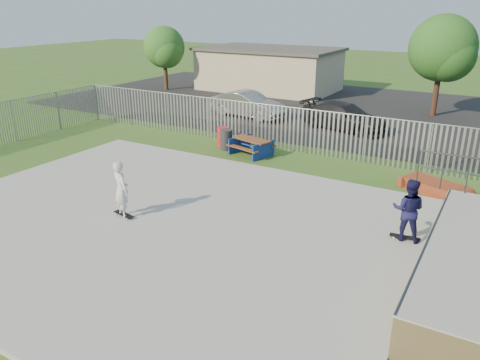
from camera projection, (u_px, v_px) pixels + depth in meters
The scene contains 17 objects.
ground at pixel (160, 224), 14.30m from camera, with size 120.00×120.00×0.00m, color #366322.
concrete_slab at pixel (160, 221), 14.27m from camera, with size 15.00×12.00×0.15m, color #A3A39E.
fence at pixel (260, 158), 17.18m from camera, with size 26.04×16.02×2.00m.
picnic_table at pixel (251, 147), 20.70m from camera, with size 2.06×1.84×0.74m.
funbox at pixel (435, 188), 16.56m from camera, with size 2.29×1.73×0.41m.
trash_bin_red at pixel (223, 137), 21.95m from camera, with size 0.55×0.55×0.91m, color red.
trash_bin_grey at pixel (226, 140), 21.45m from camera, with size 0.56×0.56×0.93m, color #27282A.
parking_lot at pixel (352, 110), 29.64m from camera, with size 40.00×18.00×0.02m, color black.
car_silver at pixel (248, 104), 27.49m from camera, with size 1.57×4.51×1.49m, color #A1A1A5.
car_dark at pixel (344, 117), 24.74m from camera, with size 1.95×4.81×1.40m, color black.
building at pixel (269, 69), 36.09m from camera, with size 10.40×6.40×3.20m.
tree_left at pixel (164, 47), 35.49m from camera, with size 3.11×3.11×4.80m.
tree_mid at pixel (442, 48), 26.77m from camera, with size 3.78×3.78×5.83m.
skateboard_a at pixel (404, 238), 13.04m from camera, with size 0.82×0.27×0.08m.
skateboard_b at pixel (124, 215), 14.45m from camera, with size 0.82×0.35×0.08m.
skater_navy at pixel (408, 210), 12.74m from camera, with size 0.86×0.67×1.78m, color #14143F.
skater_white at pixel (121, 189), 14.15m from camera, with size 0.65×0.43×1.78m, color silver.
Camera 1 is at (8.64, -9.90, 6.30)m, focal length 35.00 mm.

